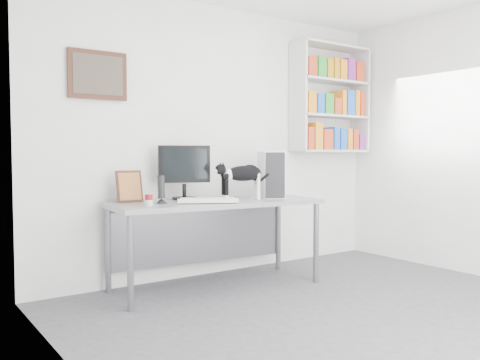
# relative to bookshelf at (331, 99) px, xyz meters

# --- Properties ---
(room) EXTENTS (4.01, 4.01, 2.70)m
(room) POSITION_rel_bookshelf_xyz_m (-1.40, -1.85, -0.50)
(room) COLOR #5E5D63
(room) RESTS_ON ground
(bookshelf) EXTENTS (1.03, 0.28, 1.24)m
(bookshelf) POSITION_rel_bookshelf_xyz_m (0.00, 0.00, 0.00)
(bookshelf) COLOR silver
(bookshelf) RESTS_ON room
(wall_art) EXTENTS (0.52, 0.04, 0.42)m
(wall_art) POSITION_rel_bookshelf_xyz_m (-2.70, 0.12, 0.05)
(wall_art) COLOR #422115
(wall_art) RESTS_ON room
(desk) EXTENTS (1.97, 0.92, 0.79)m
(desk) POSITION_rel_bookshelf_xyz_m (-1.78, -0.34, -1.45)
(desk) COLOR gray
(desk) RESTS_ON room
(monitor) EXTENTS (0.53, 0.38, 0.51)m
(monitor) POSITION_rel_bookshelf_xyz_m (-1.97, -0.08, -0.80)
(monitor) COLOR black
(monitor) RESTS_ON desk
(keyboard) EXTENTS (0.55, 0.42, 0.04)m
(keyboard) POSITION_rel_bookshelf_xyz_m (-1.96, -0.48, -1.04)
(keyboard) COLOR white
(keyboard) RESTS_ON desk
(pc_tower) EXTENTS (0.38, 0.48, 0.44)m
(pc_tower) POSITION_rel_bookshelf_xyz_m (-1.14, -0.33, -0.83)
(pc_tower) COLOR #B0B0B5
(pc_tower) RESTS_ON desk
(speaker) EXTENTS (0.13, 0.13, 0.25)m
(speaker) POSITION_rel_bookshelf_xyz_m (-2.31, -0.30, -0.93)
(speaker) COLOR black
(speaker) RESTS_ON desk
(leaning_print) EXTENTS (0.23, 0.10, 0.29)m
(leaning_print) POSITION_rel_bookshelf_xyz_m (-2.49, -0.03, -0.91)
(leaning_print) COLOR #422115
(leaning_print) RESTS_ON desk
(soup_can) EXTENTS (0.08, 0.08, 0.09)m
(soup_can) POSITION_rel_bookshelf_xyz_m (-2.48, -0.42, -1.01)
(soup_can) COLOR #9E0D14
(soup_can) RESTS_ON desk
(cat) EXTENTS (0.55, 0.19, 0.33)m
(cat) POSITION_rel_bookshelf_xyz_m (-1.58, -0.46, -0.89)
(cat) COLOR black
(cat) RESTS_ON desk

